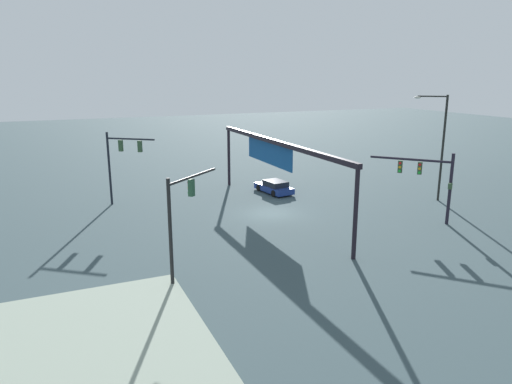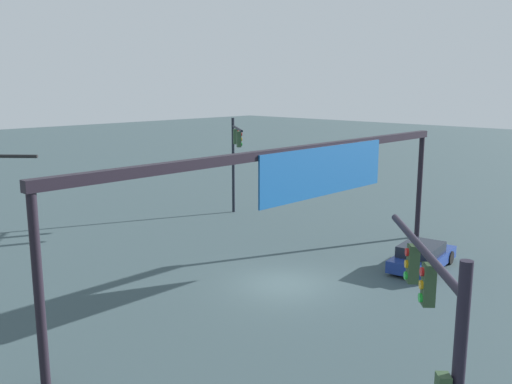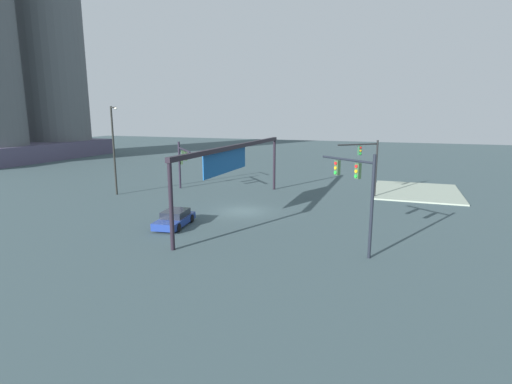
{
  "view_description": "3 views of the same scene",
  "coord_description": "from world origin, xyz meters",
  "views": [
    {
      "loc": [
        33.53,
        -15.89,
        11.07
      ],
      "look_at": [
        0.44,
        -1.38,
        2.04
      ],
      "focal_mm": 33.39,
      "sensor_mm": 36.0,
      "label": 1
    },
    {
      "loc": [
        17.14,
        14.87,
        8.43
      ],
      "look_at": [
        0.12,
        -1.42,
        3.85
      ],
      "focal_mm": 38.91,
      "sensor_mm": 36.0,
      "label": 2
    },
    {
      "loc": [
        -31.72,
        -12.65,
        8.63
      ],
      "look_at": [
        1.36,
        -0.65,
        1.57
      ],
      "focal_mm": 27.74,
      "sensor_mm": 36.0,
      "label": 3
    }
  ],
  "objects": [
    {
      "name": "ground_plane",
      "position": [
        0.0,
        0.0,
        0.0
      ],
      "size": [
        186.47,
        186.47,
        0.0
      ],
      "primitive_type": "plane",
      "color": "#36494D"
    },
    {
      "name": "sidewalk_corner",
      "position": [
        14.69,
        -14.74,
        0.07
      ],
      "size": [
        11.32,
        8.97,
        0.15
      ],
      "primitive_type": "cube",
      "color": "gray",
      "rests_on": "ground"
    },
    {
      "name": "traffic_signal_near_corner",
      "position": [
        9.52,
        -9.77,
        4.01
      ],
      "size": [
        3.21,
        3.66,
        5.92
      ],
      "rotation": [
        0.0,
        0.0,
        2.29
      ],
      "color": "black",
      "rests_on": "ground"
    },
    {
      "name": "traffic_signal_opposite_side",
      "position": [
        -7.41,
        -10.45,
        4.32
      ],
      "size": [
        2.74,
        3.57,
        6.29
      ],
      "rotation": [
        0.0,
        0.0,
        0.92
      ],
      "color": "black",
      "rests_on": "ground"
    },
    {
      "name": "traffic_signal_cross_street",
      "position": [
        6.73,
        10.09,
        3.61
      ],
      "size": [
        4.92,
        4.15,
        5.4
      ],
      "rotation": [
        0.0,
        0.0,
        -2.42
      ],
      "color": "black",
      "rests_on": "ground"
    },
    {
      "name": "streetlamp_curved_arm",
      "position": [
        2.13,
        15.41,
        5.36
      ],
      "size": [
        1.95,
        2.29,
        9.3
      ],
      "rotation": [
        0.0,
        0.0,
        -2.26
      ],
      "color": "black",
      "rests_on": "ground"
    },
    {
      "name": "overhead_sign_gantry",
      "position": [
        -0.53,
        0.65,
        4.98
      ],
      "size": [
        22.12,
        0.43,
        5.96
      ],
      "color": "black",
      "rests_on": "ground"
    },
    {
      "name": "sedan_car_approaching",
      "position": [
        -6.05,
        3.37,
        0.57
      ],
      "size": [
        4.47,
        2.42,
        1.21
      ],
      "rotation": [
        0.0,
        0.0,
        3.28
      ],
      "color": "navy",
      "rests_on": "ground"
    }
  ]
}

